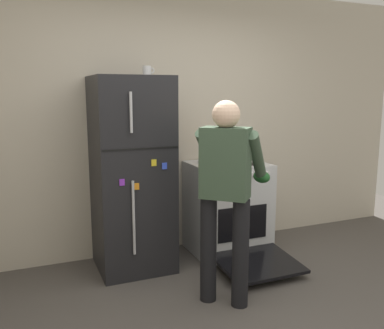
{
  "coord_description": "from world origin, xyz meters",
  "views": [
    {
      "loc": [
        -1.35,
        -2.13,
        1.66
      ],
      "look_at": [
        0.09,
        1.32,
        1.0
      ],
      "focal_mm": 38.72,
      "sensor_mm": 36.0,
      "label": 1
    }
  ],
  "objects_px": {
    "coffee_mug": "(147,71)",
    "pepper_mill": "(244,151)",
    "red_pot": "(216,158)",
    "person_cook": "(226,185)",
    "stove_range": "(228,209)",
    "refrigerator": "(132,174)"
  },
  "relations": [
    {
      "from": "stove_range",
      "to": "person_cook",
      "type": "relative_size",
      "value": 0.78
    },
    {
      "from": "red_pot",
      "to": "coffee_mug",
      "type": "xyz_separation_m",
      "value": [
        -0.67,
        0.1,
        0.84
      ]
    },
    {
      "from": "person_cook",
      "to": "coffee_mug",
      "type": "xyz_separation_m",
      "value": [
        -0.32,
        0.99,
        0.89
      ]
    },
    {
      "from": "refrigerator",
      "to": "pepper_mill",
      "type": "height_order",
      "value": "refrigerator"
    },
    {
      "from": "person_cook",
      "to": "coffee_mug",
      "type": "distance_m",
      "value": 1.37
    },
    {
      "from": "red_pot",
      "to": "refrigerator",
      "type": "bearing_deg",
      "value": 176.65
    },
    {
      "from": "red_pot",
      "to": "pepper_mill",
      "type": "height_order",
      "value": "pepper_mill"
    },
    {
      "from": "refrigerator",
      "to": "coffee_mug",
      "type": "relative_size",
      "value": 16.05
    },
    {
      "from": "red_pot",
      "to": "pepper_mill",
      "type": "distance_m",
      "value": 0.52
    },
    {
      "from": "red_pot",
      "to": "stove_range",
      "type": "bearing_deg",
      "value": 11.25
    },
    {
      "from": "person_cook",
      "to": "red_pot",
      "type": "xyz_separation_m",
      "value": [
        0.34,
        0.89,
        0.05
      ]
    },
    {
      "from": "pepper_mill",
      "to": "refrigerator",
      "type": "bearing_deg",
      "value": -171.29
    },
    {
      "from": "stove_range",
      "to": "refrigerator",
      "type": "bearing_deg",
      "value": 178.98
    },
    {
      "from": "coffee_mug",
      "to": "pepper_mill",
      "type": "xyz_separation_m",
      "value": [
        1.13,
        0.15,
        -0.82
      ]
    },
    {
      "from": "refrigerator",
      "to": "person_cook",
      "type": "xyz_separation_m",
      "value": [
        0.5,
        -0.94,
        0.06
      ]
    },
    {
      "from": "refrigerator",
      "to": "person_cook",
      "type": "bearing_deg",
      "value": -61.83
    },
    {
      "from": "coffee_mug",
      "to": "pepper_mill",
      "type": "height_order",
      "value": "coffee_mug"
    },
    {
      "from": "stove_range",
      "to": "pepper_mill",
      "type": "bearing_deg",
      "value": 36.03
    },
    {
      "from": "coffee_mug",
      "to": "person_cook",
      "type": "bearing_deg",
      "value": -72.06
    },
    {
      "from": "refrigerator",
      "to": "person_cook",
      "type": "relative_size",
      "value": 1.12
    },
    {
      "from": "coffee_mug",
      "to": "red_pot",
      "type": "bearing_deg",
      "value": -8.55
    },
    {
      "from": "stove_range",
      "to": "coffee_mug",
      "type": "distance_m",
      "value": 1.61
    }
  ]
}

